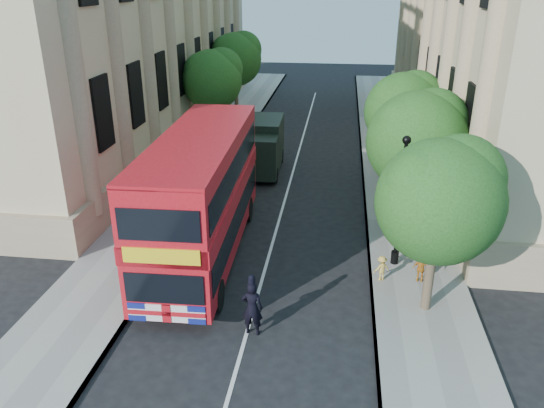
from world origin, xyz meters
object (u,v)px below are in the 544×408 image
at_px(double_decker_bus, 202,193).
at_px(police_constable, 252,308).
at_px(woman_pedestrian, 402,233).
at_px(box_van, 262,148).
at_px(lamp_post, 400,207).

xyz_separation_m(double_decker_bus, police_constable, (2.78, -4.84, -1.80)).
relative_size(double_decker_bus, woman_pedestrian, 6.98).
height_order(police_constable, woman_pedestrian, police_constable).
bearing_deg(police_constable, box_van, -79.46).
xyz_separation_m(lamp_post, police_constable, (-4.82, -5.00, -1.58)).
xyz_separation_m(lamp_post, double_decker_bus, (-7.60, -0.16, 0.22)).
bearing_deg(double_decker_bus, police_constable, -61.92).
bearing_deg(woman_pedestrian, lamp_post, 42.21).
bearing_deg(lamp_post, double_decker_bus, -178.82).
xyz_separation_m(double_decker_bus, woman_pedestrian, (7.96, 1.31, -1.84)).
bearing_deg(box_van, police_constable, -84.12).
xyz_separation_m(box_van, police_constable, (1.98, -15.24, -0.52)).
relative_size(lamp_post, woman_pedestrian, 3.34).
relative_size(box_van, woman_pedestrian, 3.39).
bearing_deg(woman_pedestrian, police_constable, 19.28).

